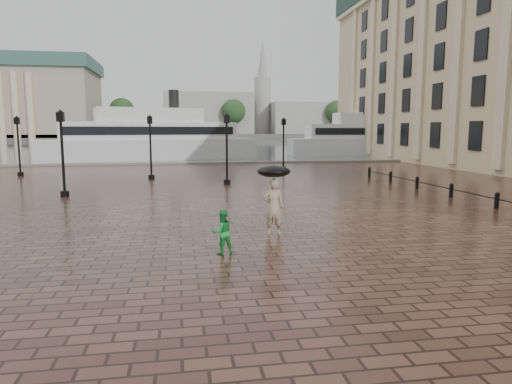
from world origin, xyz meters
TOP-DOWN VIEW (x-y plane):
  - ground at (0.00, 0.00)m, footprint 300.00×300.00m
  - harbour_water at (0.00, 92.00)m, footprint 240.00×240.00m
  - quay_edge at (0.00, 32.00)m, footprint 80.00×0.60m
  - far_shore at (0.00, 160.00)m, footprint 300.00×60.00m
  - museum at (-55.00, 144.61)m, footprint 57.00×32.50m
  - distant_skyline at (48.14, 150.00)m, footprint 102.50×22.00m
  - far_trees at (0.00, 138.00)m, footprint 188.00×8.00m
  - bollard_row at (14.00, 6.50)m, footprint 0.22×21.22m
  - street_lamps at (-1.60, 17.60)m, footprint 21.44×14.44m
  - adult_pedestrian at (3.08, -0.44)m, footprint 0.77×0.58m
  - child_pedestrian at (1.17, -2.50)m, footprint 0.72×0.63m
  - ferry_near at (-3.41, 40.10)m, footprint 25.56×11.81m
  - ferry_far at (26.79, 44.21)m, footprint 24.42×7.87m
  - umbrella at (3.08, -0.44)m, footprint 1.10×1.10m

SIDE VIEW (x-z plane):
  - ground at x=0.00m, z-range 0.00..0.00m
  - harbour_water at x=0.00m, z-range 0.00..0.00m
  - quay_edge at x=0.00m, z-range -0.15..0.15m
  - bollard_row at x=14.00m, z-range 0.03..0.76m
  - child_pedestrian at x=1.17m, z-range 0.00..1.26m
  - adult_pedestrian at x=3.08m, z-range 0.00..1.89m
  - far_shore at x=0.00m, z-range 0.00..2.00m
  - umbrella at x=3.08m, z-range 1.54..2.74m
  - street_lamps at x=-1.60m, z-range 0.13..4.53m
  - ferry_far at x=26.79m, z-range -1.57..6.30m
  - ferry_near at x=-3.41m, z-range -1.63..6.53m
  - far_trees at x=0.00m, z-range 2.67..16.17m
  - distant_skyline at x=48.14m, z-range -7.05..25.95m
  - museum at x=-55.00m, z-range 0.91..26.91m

